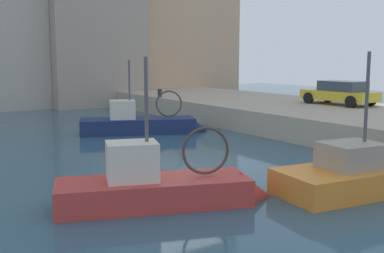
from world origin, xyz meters
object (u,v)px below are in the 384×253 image
(parked_car_yellow, at_px, (340,92))
(mooring_bollard_north, at_px, (160,93))
(fishing_boat_navy, at_px, (144,131))
(fishing_boat_orange, at_px, (375,185))
(fishing_boat_red, at_px, (166,199))

(parked_car_yellow, relative_size, mooring_bollard_north, 7.88)
(parked_car_yellow, xyz_separation_m, mooring_bollard_north, (-5.99, 10.13, -0.42))
(fishing_boat_navy, xyz_separation_m, parked_car_yellow, (10.53, -3.79, 1.77))
(fishing_boat_navy, distance_m, parked_car_yellow, 11.33)
(fishing_boat_orange, relative_size, fishing_boat_navy, 0.98)
(fishing_boat_red, bearing_deg, fishing_boat_navy, 65.13)
(fishing_boat_red, relative_size, parked_car_yellow, 1.39)
(fishing_boat_red, height_order, parked_car_yellow, fishing_boat_red)
(parked_car_yellow, distance_m, mooring_bollard_north, 11.77)
(fishing_boat_red, bearing_deg, parked_car_yellow, 24.57)
(fishing_boat_navy, bearing_deg, fishing_boat_red, -114.87)
(fishing_boat_red, distance_m, fishing_boat_orange, 6.33)
(fishing_boat_orange, bearing_deg, fishing_boat_navy, 94.00)
(fishing_boat_red, height_order, fishing_boat_orange, fishing_boat_orange)
(fishing_boat_red, relative_size, fishing_boat_orange, 0.92)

